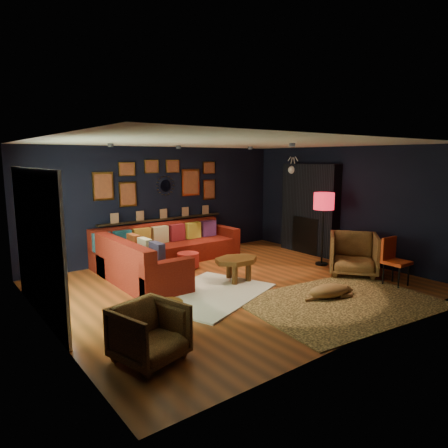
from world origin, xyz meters
TOP-DOWN VIEW (x-y plane):
  - floor at (0.00, 0.00)m, footprint 6.50×6.50m
  - room_walls at (0.00, 0.00)m, footprint 6.50×6.50m
  - sectional at (-0.61, 1.81)m, footprint 3.41×2.69m
  - ledge at (0.00, 2.68)m, footprint 3.20×0.12m
  - gallery_wall at (-0.01, 2.72)m, footprint 3.15×0.04m
  - sunburst_mirror at (0.10, 2.72)m, footprint 0.47×0.16m
  - fireplace at (3.09, 0.90)m, footprint 0.31×1.60m
  - deer_head at (3.14, 1.40)m, footprint 0.50×0.28m
  - sliding_door at (-3.22, 0.60)m, footprint 0.06×2.80m
  - ceiling_spots at (-0.00, 0.80)m, footprint 3.30×2.50m
  - shag_rug at (-0.68, -0.16)m, footprint 2.54×2.21m
  - leopard_rug at (0.80, -1.80)m, footprint 3.29×2.53m
  - coffee_table at (0.15, 0.13)m, footprint 0.94×0.74m
  - pouf at (-0.07, 1.50)m, footprint 0.47×0.47m
  - armchair_left at (-2.55, -1.59)m, footprint 0.87×0.84m
  - armchair_right at (2.34, -0.92)m, footprint 1.23×1.24m
  - gold_stool at (-2.07, -1.19)m, footprint 0.39×0.39m
  - orange_chair at (2.37, -1.76)m, footprint 0.43×0.43m
  - floor_lamp at (2.44, -0.05)m, footprint 0.44×0.44m
  - dog at (0.81, -1.53)m, footprint 1.12×0.77m

SIDE VIEW (x-z plane):
  - floor at x=0.00m, z-range 0.00..0.00m
  - leopard_rug at x=0.80m, z-range 0.00..0.02m
  - shag_rug at x=-0.68m, z-range 0.00..0.03m
  - dog at x=0.81m, z-range 0.02..0.34m
  - pouf at x=-0.07m, z-range 0.03..0.34m
  - gold_stool at x=-2.07m, z-range 0.00..0.49m
  - sectional at x=-0.61m, z-range -0.11..0.75m
  - armchair_left at x=-2.55m, z-range 0.00..0.74m
  - coffee_table at x=0.15m, z-range 0.16..0.60m
  - armchair_right at x=2.34m, z-range 0.00..0.94m
  - orange_chair at x=2.37m, z-range 0.08..0.96m
  - ledge at x=0.00m, z-range 0.90..0.94m
  - fireplace at x=3.09m, z-range -0.08..2.12m
  - sliding_door at x=-3.22m, z-range 0.00..2.20m
  - floor_lamp at x=2.44m, z-range 0.55..2.15m
  - room_walls at x=0.00m, z-range -1.66..4.84m
  - sunburst_mirror at x=0.10m, z-range 1.46..1.93m
  - gallery_wall at x=-0.01m, z-range 1.30..2.32m
  - deer_head at x=3.14m, z-range 1.83..2.28m
  - ceiling_spots at x=0.00m, z-range 2.53..2.59m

